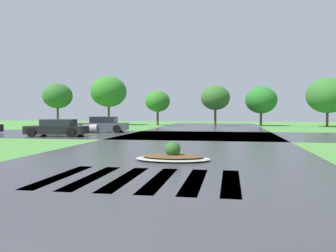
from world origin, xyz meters
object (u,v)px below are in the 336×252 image
(car_blue_compact, at_px, (102,125))
(car_white_sedan, at_px, (57,128))
(median_island, at_px, (173,156))
(drainage_pipe_stack, at_px, (89,128))

(car_blue_compact, distance_m, car_white_sedan, 5.52)
(median_island, relative_size, car_white_sedan, 0.63)
(median_island, relative_size, drainage_pipe_stack, 1.72)
(car_blue_compact, xyz_separation_m, car_white_sedan, (-1.33, -5.36, -0.04))
(car_blue_compact, relative_size, drainage_pipe_stack, 2.91)
(car_blue_compact, relative_size, car_white_sedan, 1.07)
(median_island, distance_m, car_white_sedan, 14.72)
(median_island, height_order, car_white_sedan, car_white_sedan)
(median_island, height_order, car_blue_compact, car_blue_compact)
(median_island, bearing_deg, car_blue_compact, 118.35)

